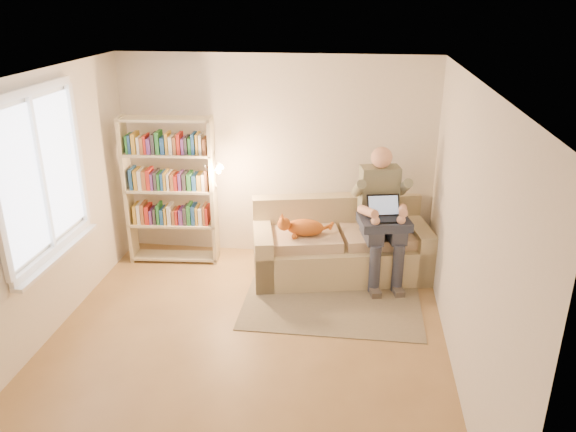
# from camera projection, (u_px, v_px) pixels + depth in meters

# --- Properties ---
(floor) EXTENTS (4.50, 4.50, 0.00)m
(floor) POSITION_uv_depth(u_px,v_px,m) (244.00, 347.00, 5.56)
(floor) COLOR olive
(floor) RESTS_ON ground
(ceiling) EXTENTS (4.00, 4.50, 0.02)m
(ceiling) POSITION_uv_depth(u_px,v_px,m) (235.00, 80.00, 4.60)
(ceiling) COLOR white
(ceiling) RESTS_ON wall_back
(wall_left) EXTENTS (0.02, 4.50, 2.60)m
(wall_left) POSITION_uv_depth(u_px,v_px,m) (33.00, 216.00, 5.31)
(wall_left) COLOR silver
(wall_left) RESTS_ON floor
(wall_right) EXTENTS (0.02, 4.50, 2.60)m
(wall_right) POSITION_uv_depth(u_px,v_px,m) (467.00, 238.00, 4.85)
(wall_right) COLOR silver
(wall_right) RESTS_ON floor
(wall_back) EXTENTS (4.00, 0.02, 2.60)m
(wall_back) POSITION_uv_depth(u_px,v_px,m) (276.00, 158.00, 7.15)
(wall_back) COLOR silver
(wall_back) RESTS_ON floor
(wall_front) EXTENTS (4.00, 0.02, 2.60)m
(wall_front) POSITION_uv_depth(u_px,v_px,m) (155.00, 388.00, 3.01)
(wall_front) COLOR silver
(wall_front) RESTS_ON floor
(window) EXTENTS (0.12, 1.52, 1.69)m
(window) POSITION_uv_depth(u_px,v_px,m) (48.00, 202.00, 5.46)
(window) COLOR white
(window) RESTS_ON wall_left
(sofa) EXTENTS (2.27, 1.37, 0.90)m
(sofa) POSITION_uv_depth(u_px,v_px,m) (340.00, 248.00, 6.95)
(sofa) COLOR #C4B68B
(sofa) RESTS_ON floor
(person) EXTENTS (0.59, 0.80, 1.61)m
(person) POSITION_uv_depth(u_px,v_px,m) (381.00, 209.00, 6.62)
(person) COLOR gray
(person) RESTS_ON sofa
(cat) EXTENTS (0.65, 0.33, 0.25)m
(cat) POSITION_uv_depth(u_px,v_px,m) (300.00, 227.00, 6.65)
(cat) COLOR orange
(cat) RESTS_ON sofa
(blanket) EXTENTS (0.66, 0.58, 0.10)m
(blanket) POSITION_uv_depth(u_px,v_px,m) (389.00, 222.00, 6.51)
(blanket) COLOR #252C40
(blanket) RESTS_ON person
(laptop) EXTENTS (0.44, 0.41, 0.31)m
(laptop) POSITION_uv_depth(u_px,v_px,m) (390.00, 213.00, 6.48)
(laptop) COLOR black
(laptop) RESTS_ON blanket
(bookshelf) EXTENTS (1.27, 0.37, 1.89)m
(bookshelf) POSITION_uv_depth(u_px,v_px,m) (170.00, 184.00, 7.00)
(bookshelf) COLOR beige
(bookshelf) RESTS_ON floor
(rug) EXTENTS (1.99, 1.18, 0.01)m
(rug) POSITION_uv_depth(u_px,v_px,m) (331.00, 307.00, 6.26)
(rug) COLOR gray
(rug) RESTS_ON floor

